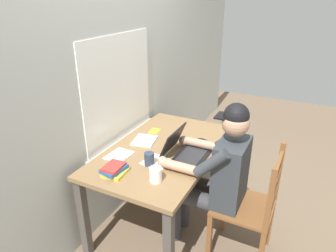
# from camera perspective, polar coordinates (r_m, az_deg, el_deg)

# --- Properties ---
(ground_plane) EXTENTS (8.00, 8.00, 0.00)m
(ground_plane) POSITION_cam_1_polar(r_m,az_deg,el_deg) (2.92, -0.70, -16.96)
(ground_plane) COLOR brown
(back_wall) EXTENTS (6.00, 0.08, 2.60)m
(back_wall) POSITION_cam_1_polar(r_m,az_deg,el_deg) (2.55, -10.80, 9.51)
(back_wall) COLOR beige
(back_wall) RESTS_ON ground
(desk) EXTENTS (1.36, 0.82, 0.73)m
(desk) POSITION_cam_1_polar(r_m,az_deg,el_deg) (2.55, -0.77, -6.03)
(desk) COLOR olive
(desk) RESTS_ON ground
(seated_person) EXTENTS (0.50, 0.60, 1.25)m
(seated_person) POSITION_cam_1_polar(r_m,az_deg,el_deg) (2.31, 9.15, -8.55)
(seated_person) COLOR #33383D
(seated_person) RESTS_ON ground
(wooden_chair) EXTENTS (0.42, 0.42, 0.94)m
(wooden_chair) POSITION_cam_1_polar(r_m,az_deg,el_deg) (2.39, 15.40, -14.52)
(wooden_chair) COLOR brown
(wooden_chair) RESTS_ON ground
(laptop) EXTENTS (0.33, 0.32, 0.22)m
(laptop) POSITION_cam_1_polar(r_m,az_deg,el_deg) (2.36, 2.97, -4.62)
(laptop) COLOR black
(laptop) RESTS_ON desk
(computer_mouse) EXTENTS (0.06, 0.10, 0.03)m
(computer_mouse) POSITION_cam_1_polar(r_m,az_deg,el_deg) (2.60, 6.37, -2.75)
(computer_mouse) COLOR black
(computer_mouse) RESTS_ON desk
(coffee_mug_white) EXTENTS (0.12, 0.09, 0.10)m
(coffee_mug_white) POSITION_cam_1_polar(r_m,az_deg,el_deg) (2.07, -2.31, -9.10)
(coffee_mug_white) COLOR white
(coffee_mug_white) RESTS_ON desk
(coffee_mug_dark) EXTENTS (0.11, 0.07, 0.10)m
(coffee_mug_dark) POSITION_cam_1_polar(r_m,az_deg,el_deg) (2.25, -3.53, -6.21)
(coffee_mug_dark) COLOR #2D384C
(coffee_mug_dark) RESTS_ON desk
(book_stack_main) EXTENTS (0.19, 0.16, 0.07)m
(book_stack_main) POSITION_cam_1_polar(r_m,az_deg,el_deg) (2.19, -10.07, -8.10)
(book_stack_main) COLOR gold
(book_stack_main) RESTS_ON desk
(paper_pile_near_laptop) EXTENTS (0.21, 0.17, 0.01)m
(paper_pile_near_laptop) POSITION_cam_1_polar(r_m,az_deg,el_deg) (2.42, -9.19, -5.47)
(paper_pile_near_laptop) COLOR silver
(paper_pile_near_laptop) RESTS_ON desk
(paper_pile_back_corner) EXTENTS (0.25, 0.22, 0.01)m
(paper_pile_back_corner) POSITION_cam_1_polar(r_m,az_deg,el_deg) (2.62, -4.44, -2.73)
(paper_pile_back_corner) COLOR white
(paper_pile_back_corner) RESTS_ON desk
(paper_pile_side) EXTENTS (0.22, 0.23, 0.01)m
(paper_pile_side) POSITION_cam_1_polar(r_m,az_deg,el_deg) (2.30, -2.05, -6.82)
(paper_pile_side) COLOR white
(paper_pile_side) RESTS_ON desk
(landscape_photo_print) EXTENTS (0.14, 0.11, 0.00)m
(landscape_photo_print) POSITION_cam_1_polar(r_m,az_deg,el_deg) (2.80, -2.58, -0.94)
(landscape_photo_print) COLOR gold
(landscape_photo_print) RESTS_ON desk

